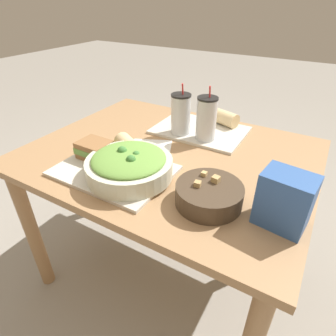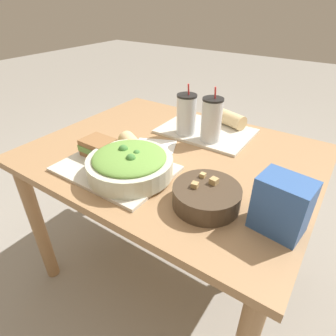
# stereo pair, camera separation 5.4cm
# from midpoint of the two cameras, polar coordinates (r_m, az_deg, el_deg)

# --- Properties ---
(ground_plane) EXTENTS (12.00, 12.00, 0.00)m
(ground_plane) POSITION_cam_midpoint_polar(r_m,az_deg,el_deg) (1.61, 1.78, -19.45)
(ground_plane) COLOR gray
(dining_table) EXTENTS (1.11, 0.88, 0.71)m
(dining_table) POSITION_cam_midpoint_polar(r_m,az_deg,el_deg) (1.19, 2.27, -1.04)
(dining_table) COLOR #A37A51
(dining_table) RESTS_ON ground_plane
(tray_near) EXTENTS (0.40, 0.29, 0.01)m
(tray_near) POSITION_cam_midpoint_polar(r_m,az_deg,el_deg) (1.03, -9.12, -0.15)
(tray_near) COLOR beige
(tray_near) RESTS_ON dining_table
(tray_far) EXTENTS (0.40, 0.29, 0.01)m
(tray_far) POSITION_cam_midpoint_polar(r_m,az_deg,el_deg) (1.31, 8.89, 7.39)
(tray_far) COLOR beige
(tray_far) RESTS_ON dining_table
(salad_bowl) EXTENTS (0.29, 0.29, 0.10)m
(salad_bowl) POSITION_cam_midpoint_polar(r_m,az_deg,el_deg) (0.96, -6.16, 0.97)
(salad_bowl) COLOR beige
(salad_bowl) RESTS_ON tray_near
(soup_bowl) EXTENTS (0.20, 0.20, 0.08)m
(soup_bowl) POSITION_cam_midpoint_polar(r_m,az_deg,el_deg) (0.85, 9.63, -5.59)
(soup_bowl) COLOR #473828
(soup_bowl) RESTS_ON dining_table
(sandwich_near) EXTENTS (0.12, 0.10, 0.06)m
(sandwich_near) POSITION_cam_midpoint_polar(r_m,az_deg,el_deg) (1.10, -12.60, 4.14)
(sandwich_near) COLOR olive
(sandwich_near) RESTS_ON tray_near
(baguette_near) EXTENTS (0.19, 0.14, 0.07)m
(baguette_near) POSITION_cam_midpoint_polar(r_m,az_deg,el_deg) (1.07, -5.49, 4.09)
(baguette_near) COLOR #DBBC84
(baguette_near) RESTS_ON tray_near
(baguette_far) EXTENTS (0.15, 0.11, 0.07)m
(baguette_far) POSITION_cam_midpoint_polar(r_m,az_deg,el_deg) (1.36, 13.85, 9.58)
(baguette_far) COLOR #DBBC84
(baguette_far) RESTS_ON tray_far
(drink_cup_dark) EXTENTS (0.09, 0.09, 0.22)m
(drink_cup_dark) POSITION_cam_midpoint_polar(r_m,az_deg,el_deg) (1.24, 5.01, 10.52)
(drink_cup_dark) COLOR silver
(drink_cup_dark) RESTS_ON tray_far
(drink_cup_red) EXTENTS (0.09, 0.09, 0.23)m
(drink_cup_red) POSITION_cam_midpoint_polar(r_m,az_deg,el_deg) (1.19, 10.11, 9.34)
(drink_cup_red) COLOR silver
(drink_cup_red) RESTS_ON tray_far
(chip_bag) EXTENTS (0.14, 0.11, 0.16)m
(chip_bag) POSITION_cam_midpoint_polar(r_m,az_deg,el_deg) (0.80, 23.92, -7.01)
(chip_bag) COLOR #335BA3
(chip_bag) RESTS_ON dining_table
(napkin_folded) EXTENTS (0.20, 0.18, 0.00)m
(napkin_folded) POSITION_cam_midpoint_polar(r_m,az_deg,el_deg) (1.18, -1.19, 4.62)
(napkin_folded) COLOR white
(napkin_folded) RESTS_ON dining_table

